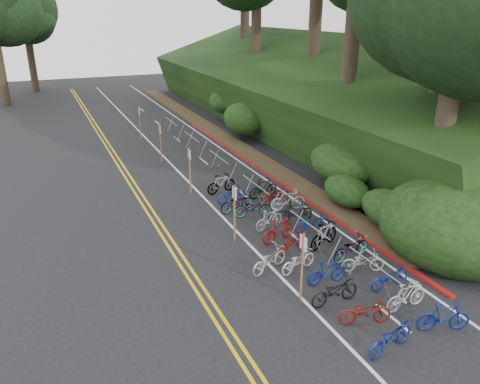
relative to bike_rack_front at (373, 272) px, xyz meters
name	(u,v)px	position (x,y,z in m)	size (l,w,h in m)	color
ground	(277,307)	(-3.39, 0.53, -0.82)	(120.00, 120.00, 0.00)	black
road_markings	(197,198)	(-2.75, 10.63, -0.81)	(7.47, 80.00, 0.01)	gold
red_curb	(267,174)	(2.31, 12.53, -0.77)	(0.25, 28.00, 0.10)	maroon
embankment	(312,102)	(9.57, 19.57, 1.75)	(14.30, 48.14, 9.11)	black
bike_rack_front	(373,272)	(0.00, 0.00, 0.00)	(1.12, 2.70, 1.13)	gray
bike_racks_rest	(219,162)	(-0.39, 13.53, 0.04)	(1.14, 23.00, 1.17)	gray
signpost_near	(302,263)	(-2.48, 0.59, 0.62)	(0.08, 0.40, 2.51)	brown
signposts_rest	(174,152)	(-2.79, 14.53, 0.61)	(0.08, 18.40, 2.50)	brown
bike_front	(269,259)	(-2.55, 2.75, -0.35)	(1.79, 0.62, 0.94)	#9E9EA3
bike_valet	(303,235)	(-0.38, 3.93, -0.34)	(3.35, 15.34, 1.09)	navy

